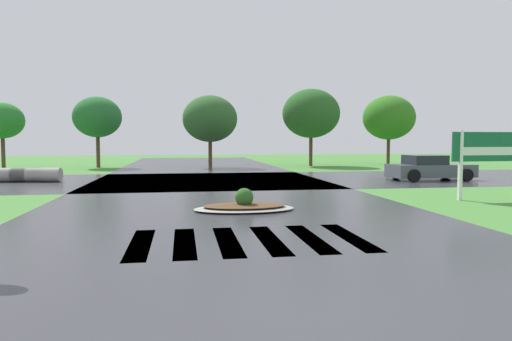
{
  "coord_description": "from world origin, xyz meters",
  "views": [
    {
      "loc": [
        -1.38,
        -4.69,
        2.15
      ],
      "look_at": [
        1.46,
        13.12,
        0.94
      ],
      "focal_mm": 32.55,
      "sensor_mm": 36.0,
      "label": 1
    }
  ],
  "objects_px": {
    "car_silver_hatch": "(429,169)",
    "median_island": "(244,206)",
    "estate_billboard": "(490,151)",
    "drainage_pipe_stack": "(28,175)"
  },
  "relations": [
    {
      "from": "estate_billboard",
      "to": "car_silver_hatch",
      "type": "height_order",
      "value": "estate_billboard"
    },
    {
      "from": "median_island",
      "to": "drainage_pipe_stack",
      "type": "distance_m",
      "value": 14.62
    },
    {
      "from": "car_silver_hatch",
      "to": "median_island",
      "type": "bearing_deg",
      "value": -143.17
    },
    {
      "from": "estate_billboard",
      "to": "car_silver_hatch",
      "type": "xyz_separation_m",
      "value": [
        2.02,
        7.65,
        -1.13
      ]
    },
    {
      "from": "estate_billboard",
      "to": "median_island",
      "type": "distance_m",
      "value": 9.26
    },
    {
      "from": "estate_billboard",
      "to": "car_silver_hatch",
      "type": "relative_size",
      "value": 0.69
    },
    {
      "from": "estate_billboard",
      "to": "median_island",
      "type": "xyz_separation_m",
      "value": [
        -9.04,
        -1.21,
        -1.61
      ]
    },
    {
      "from": "median_island",
      "to": "drainage_pipe_stack",
      "type": "height_order",
      "value": "drainage_pipe_stack"
    },
    {
      "from": "drainage_pipe_stack",
      "to": "median_island",
      "type": "bearing_deg",
      "value": -49.17
    },
    {
      "from": "estate_billboard",
      "to": "car_silver_hatch",
      "type": "distance_m",
      "value": 8.0
    }
  ]
}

